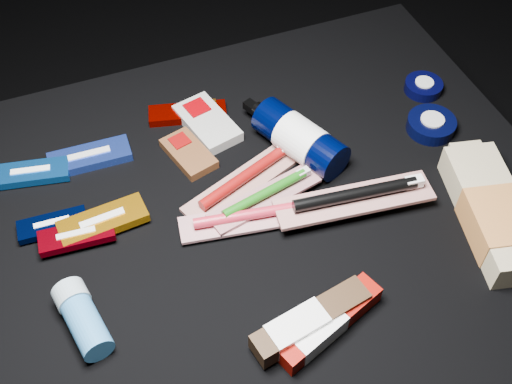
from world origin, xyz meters
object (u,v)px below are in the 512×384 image
object	(u,v)px
toothpaste_carton_red	(325,326)
deodorant_stick	(82,318)
lotion_bottle	(300,138)
bodywash_bottle	(493,214)

from	to	relation	value
toothpaste_carton_red	deodorant_stick	bearing A→B (deg)	137.26
lotion_bottle	deodorant_stick	xyz separation A→B (m)	(-0.40, -0.19, -0.01)
deodorant_stick	toothpaste_carton_red	xyz separation A→B (m)	(0.30, -0.13, -0.01)
lotion_bottle	toothpaste_carton_red	world-z (taller)	lotion_bottle
bodywash_bottle	toothpaste_carton_red	distance (m)	0.32
lotion_bottle	deodorant_stick	size ratio (longest dim) A/B	1.78
lotion_bottle	bodywash_bottle	xyz separation A→B (m)	(0.21, -0.24, -0.01)
lotion_bottle	bodywash_bottle	distance (m)	0.32
deodorant_stick	bodywash_bottle	bearing A→B (deg)	-16.00
lotion_bottle	deodorant_stick	distance (m)	0.44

